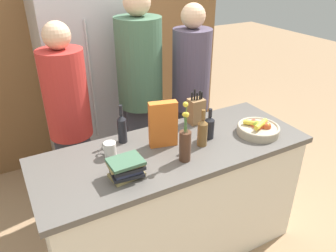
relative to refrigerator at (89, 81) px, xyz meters
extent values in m
plane|color=#A37F5B|center=(0.15, -1.37, -0.95)|extent=(14.00, 14.00, 0.00)
cube|color=silver|center=(0.15, -1.37, -0.52)|extent=(1.74, 0.66, 0.86)
cube|color=#56514C|center=(0.15, -1.37, -0.07)|extent=(1.82, 0.69, 0.04)
cube|color=brown|center=(0.15, 0.36, 0.35)|extent=(3.02, 0.12, 2.60)
cube|color=#B7B7BC|center=(0.00, 0.00, 0.00)|extent=(0.83, 0.60, 1.90)
cylinder|color=#B7B7BC|center=(-0.06, -0.31, 0.09)|extent=(0.02, 0.02, 1.04)
cylinder|color=tan|center=(0.76, -1.49, -0.03)|extent=(0.29, 0.29, 0.05)
torus|color=tan|center=(0.76, -1.49, 0.00)|extent=(0.29, 0.29, 0.02)
sphere|color=#99B233|center=(0.75, -1.49, 0.01)|extent=(0.07, 0.07, 0.07)
sphere|color=#C64C23|center=(0.80, -1.52, 0.01)|extent=(0.07, 0.07, 0.07)
sphere|color=red|center=(0.75, -1.45, 0.01)|extent=(0.07, 0.07, 0.07)
sphere|color=#C64C23|center=(0.75, -1.49, 0.00)|extent=(0.08, 0.08, 0.08)
cylinder|color=yellow|center=(0.75, -1.47, 0.02)|extent=(0.14, 0.15, 0.03)
cylinder|color=yellow|center=(0.76, -1.51, 0.03)|extent=(0.15, 0.09, 0.03)
cube|color=olive|center=(0.47, -1.14, 0.04)|extent=(0.11, 0.09, 0.19)
cylinder|color=black|center=(0.43, -1.13, 0.16)|extent=(0.01, 0.01, 0.07)
cylinder|color=black|center=(0.45, -1.14, 0.17)|extent=(0.01, 0.01, 0.09)
cylinder|color=black|center=(0.47, -1.14, 0.16)|extent=(0.01, 0.01, 0.06)
cylinder|color=black|center=(0.49, -1.15, 0.17)|extent=(0.01, 0.01, 0.08)
cylinder|color=black|center=(0.51, -1.14, 0.16)|extent=(0.01, 0.01, 0.06)
cylinder|color=#4C2D1E|center=(0.13, -1.53, 0.05)|extent=(0.07, 0.07, 0.20)
cylinder|color=#477538|center=(0.14, -1.53, 0.20)|extent=(0.01, 0.01, 0.11)
sphere|color=gold|center=(0.14, -1.53, 0.25)|extent=(0.03, 0.03, 0.03)
cylinder|color=#477538|center=(0.13, -1.52, 0.23)|extent=(0.02, 0.01, 0.17)
sphere|color=gold|center=(0.13, -1.52, 0.32)|extent=(0.03, 0.03, 0.03)
cylinder|color=#477538|center=(0.13, -1.53, 0.20)|extent=(0.01, 0.02, 0.12)
sphere|color=gold|center=(0.12, -1.53, 0.26)|extent=(0.03, 0.03, 0.03)
cylinder|color=#477538|center=(0.13, -1.54, 0.20)|extent=(0.02, 0.01, 0.12)
sphere|color=gold|center=(0.13, -1.54, 0.26)|extent=(0.03, 0.03, 0.03)
cube|color=orange|center=(0.10, -1.31, 0.10)|extent=(0.19, 0.10, 0.31)
cylinder|color=silver|center=(-0.25, -1.27, 0.00)|extent=(0.08, 0.08, 0.10)
torus|color=silver|center=(-0.27, -1.23, 0.00)|extent=(0.04, 0.07, 0.07)
cube|color=#99844C|center=(-0.24, -1.51, -0.04)|extent=(0.20, 0.14, 0.02)
cube|color=#232328|center=(-0.24, -1.52, -0.02)|extent=(0.19, 0.14, 0.02)
cube|color=#2D334C|center=(-0.24, -1.51, 0.00)|extent=(0.16, 0.14, 0.02)
cube|color=#232328|center=(-0.24, -1.51, 0.02)|extent=(0.19, 0.15, 0.02)
cube|color=#99844C|center=(-0.24, -1.51, 0.04)|extent=(0.21, 0.14, 0.02)
cube|color=#3D6047|center=(-0.25, -1.52, 0.06)|extent=(0.19, 0.15, 0.02)
cylinder|color=black|center=(0.42, -1.37, 0.02)|extent=(0.07, 0.07, 0.14)
cone|color=black|center=(0.42, -1.37, 0.10)|extent=(0.07, 0.07, 0.03)
cylinder|color=black|center=(0.42, -1.37, 0.14)|extent=(0.03, 0.03, 0.06)
cylinder|color=black|center=(-0.12, -1.14, 0.03)|extent=(0.06, 0.06, 0.17)
cone|color=black|center=(-0.12, -1.14, 0.13)|extent=(0.06, 0.06, 0.03)
cylinder|color=black|center=(-0.12, -1.14, 0.18)|extent=(0.02, 0.02, 0.07)
cylinder|color=brown|center=(0.33, -1.43, 0.03)|extent=(0.07, 0.07, 0.16)
cone|color=brown|center=(0.33, -1.43, 0.12)|extent=(0.07, 0.07, 0.03)
cylinder|color=brown|center=(0.33, -1.43, 0.17)|extent=(0.02, 0.02, 0.07)
cube|color=#383842|center=(-0.35, -0.66, -0.56)|extent=(0.29, 0.24, 0.79)
cylinder|color=red|center=(-0.35, -0.66, 0.17)|extent=(0.32, 0.32, 0.66)
sphere|color=#DBAD89|center=(-0.35, -0.66, 0.59)|extent=(0.19, 0.19, 0.19)
cube|color=#383842|center=(0.27, -0.58, -0.51)|extent=(0.32, 0.25, 0.87)
cylinder|color=#42664C|center=(0.27, -0.58, 0.29)|extent=(0.37, 0.37, 0.73)
sphere|color=#DBAD89|center=(0.27, -0.58, 0.76)|extent=(0.21, 0.21, 0.21)
cube|color=#383842|center=(0.69, -0.72, -0.54)|extent=(0.26, 0.18, 0.81)
cylinder|color=#4C4256|center=(0.69, -0.72, 0.20)|extent=(0.32, 0.32, 0.68)
sphere|color=#DBAD89|center=(0.69, -0.72, 0.64)|extent=(0.20, 0.20, 0.20)
camera|label=1|loc=(-0.77, -2.95, 1.07)|focal=35.00mm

